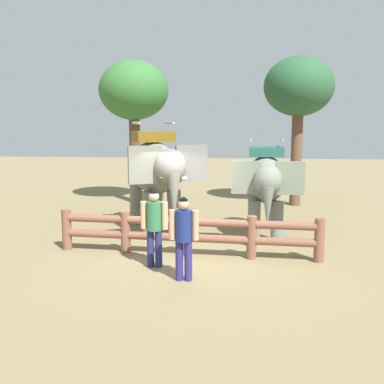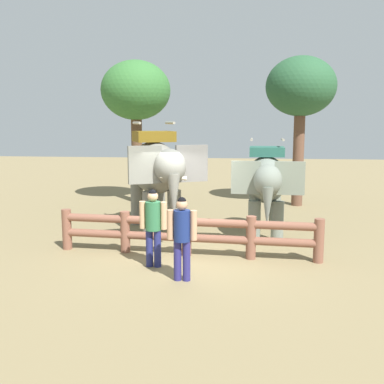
# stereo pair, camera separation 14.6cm
# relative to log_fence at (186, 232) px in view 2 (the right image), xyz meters

# --- Properties ---
(ground_plane) EXTENTS (60.00, 60.00, 0.00)m
(ground_plane) POSITION_rel_log_fence_xyz_m (-0.00, -0.12, -0.60)
(ground_plane) COLOR olive
(log_fence) EXTENTS (6.55, 0.68, 1.05)m
(log_fence) POSITION_rel_log_fence_xyz_m (0.00, 0.00, 0.00)
(log_fence) COLOR brown
(log_fence) RESTS_ON ground
(elephant_near_left) EXTENTS (2.94, 3.88, 3.28)m
(elephant_near_left) POSITION_rel_log_fence_xyz_m (-1.20, 2.39, 1.24)
(elephant_near_left) COLOR gray
(elephant_near_left) RESTS_ON ground
(elephant_center) EXTENTS (1.87, 3.27, 2.82)m
(elephant_center) POSITION_rel_log_fence_xyz_m (2.03, 2.10, 0.98)
(elephant_center) COLOR slate
(elephant_center) RESTS_ON ground
(tourist_woman_in_black) EXTENTS (0.63, 0.35, 1.77)m
(tourist_woman_in_black) POSITION_rel_log_fence_xyz_m (0.13, -1.78, 0.42)
(tourist_woman_in_black) COLOR navy
(tourist_woman_in_black) RESTS_ON ground
(tourist_man_in_blue) EXTENTS (0.63, 0.37, 1.79)m
(tourist_man_in_blue) POSITION_rel_log_fence_xyz_m (-0.64, -0.95, 0.43)
(tourist_man_in_blue) COLOR navy
(tourist_man_in_blue) RESTS_ON ground
(tree_far_left) EXTENTS (2.77, 2.77, 5.69)m
(tree_far_left) POSITION_rel_log_fence_xyz_m (-2.93, 7.26, 3.81)
(tree_far_left) COLOR brown
(tree_far_left) RESTS_ON ground
(tree_back_center) EXTENTS (2.67, 2.67, 5.74)m
(tree_back_center) POSITION_rel_log_fence_xyz_m (3.51, 7.18, 3.90)
(tree_back_center) COLOR brown
(tree_back_center) RESTS_ON ground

